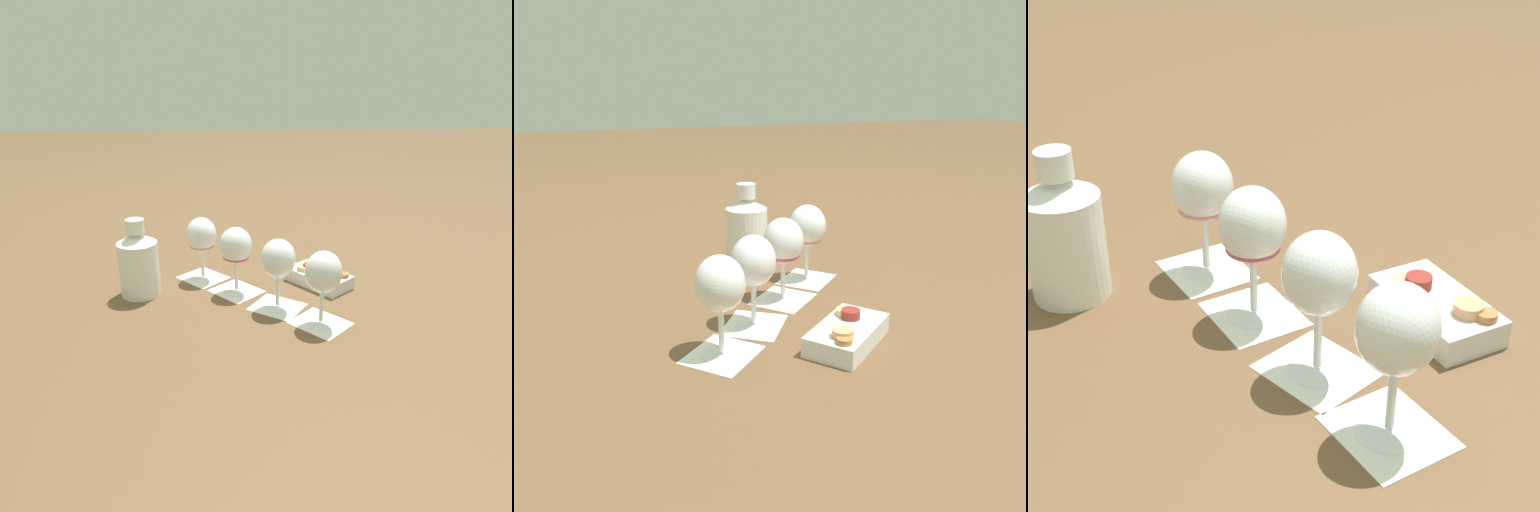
{
  "view_description": "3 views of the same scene",
  "coord_description": "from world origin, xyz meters",
  "views": [
    {
      "loc": [
        -0.07,
        -0.98,
        0.49
      ],
      "look_at": [
        -0.0,
        0.0,
        0.11
      ],
      "focal_mm": 32.0,
      "sensor_mm": 36.0,
      "label": 1
    },
    {
      "loc": [
        0.87,
        -0.33,
        0.42
      ],
      "look_at": [
        -0.0,
        0.0,
        0.11
      ],
      "focal_mm": 38.0,
      "sensor_mm": 36.0,
      "label": 2
    },
    {
      "loc": [
        0.14,
        -0.72,
        0.52
      ],
      "look_at": [
        -0.0,
        0.0,
        0.11
      ],
      "focal_mm": 55.0,
      "sensor_mm": 36.0,
      "label": 3
    }
  ],
  "objects": [
    {
      "name": "snack_dish",
      "position": [
        0.17,
        0.08,
        0.02
      ],
      "size": [
        0.17,
        0.18,
        0.05
      ],
      "color": "silver",
      "rests_on": "ground_plane"
    },
    {
      "name": "wine_glass_0",
      "position": [
        -0.13,
        0.14,
        0.11
      ],
      "size": [
        0.08,
        0.08,
        0.16
      ],
      "color": "white",
      "rests_on": "tasting_card_0"
    },
    {
      "name": "wine_glass_3",
      "position": [
        0.13,
        -0.13,
        0.11
      ],
      "size": [
        0.08,
        0.08,
        0.16
      ],
      "color": "white",
      "rests_on": "tasting_card_3"
    },
    {
      "name": "tasting_card_2",
      "position": [
        0.04,
        -0.04,
        0.0
      ],
      "size": [
        0.15,
        0.14,
        0.0
      ],
      "color": "white",
      "rests_on": "ground_plane"
    },
    {
      "name": "ceramic_vase",
      "position": [
        -0.28,
        0.05,
        0.08
      ],
      "size": [
        0.1,
        0.1,
        0.19
      ],
      "color": "white",
      "rests_on": "ground_plane"
    },
    {
      "name": "wine_glass_2",
      "position": [
        0.04,
        -0.04,
        0.11
      ],
      "size": [
        0.08,
        0.08,
        0.16
      ],
      "color": "white",
      "rests_on": "tasting_card_2"
    },
    {
      "name": "ground_plane",
      "position": [
        0.0,
        0.0,
        0.0
      ],
      "size": [
        8.0,
        8.0,
        0.0
      ],
      "primitive_type": "plane",
      "color": "brown"
    },
    {
      "name": "tasting_card_0",
      "position": [
        -0.13,
        0.14,
        0.0
      ],
      "size": [
        0.15,
        0.15,
        0.0
      ],
      "color": "white",
      "rests_on": "ground_plane"
    },
    {
      "name": "tasting_card_1",
      "position": [
        -0.05,
        0.05,
        0.0
      ],
      "size": [
        0.15,
        0.15,
        0.0
      ],
      "color": "white",
      "rests_on": "ground_plane"
    },
    {
      "name": "tasting_card_3",
      "position": [
        0.13,
        -0.13,
        0.0
      ],
      "size": [
        0.15,
        0.15,
        0.0
      ],
      "color": "white",
      "rests_on": "ground_plane"
    },
    {
      "name": "wine_glass_1",
      "position": [
        -0.05,
        0.05,
        0.11
      ],
      "size": [
        0.08,
        0.08,
        0.16
      ],
      "color": "white",
      "rests_on": "tasting_card_1"
    }
  ]
}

